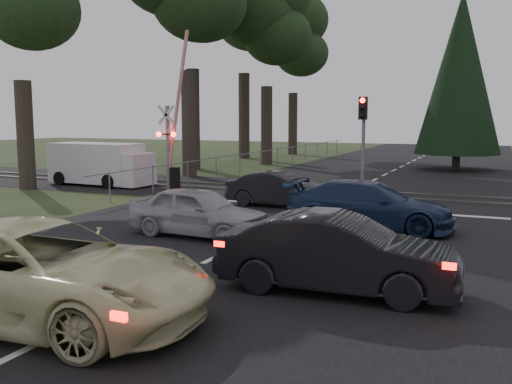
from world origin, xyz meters
The scene contains 19 objects.
ground centered at (0.00, 0.00, 0.00)m, with size 120.00×120.00×0.00m, color #263518.
road centered at (0.00, 10.00, 0.01)m, with size 14.00×100.00×0.01m, color black.
rail_corridor centered at (0.00, 12.00, 0.01)m, with size 120.00×8.00×0.01m, color black.
stop_line centered at (0.00, 8.20, 0.01)m, with size 13.00×0.35×0.00m, color silver.
rail_near centered at (0.00, 11.20, 0.05)m, with size 120.00×0.12×0.10m, color #59544C.
rail_far centered at (0.00, 12.80, 0.05)m, with size 120.00×0.12×0.10m, color #59544C.
crossing_signal centered at (-7.27, 9.79, 2.06)m, with size 1.62×0.38×6.96m.
traffic_signal_center centered at (1.00, 10.68, 2.81)m, with size 0.32×0.48×4.10m.
euc_tree_c centered at (-9.00, 25.00, 9.51)m, with size 6.00×6.00×13.20m.
euc_tree_d centered at (-13.00, 30.00, 11.91)m, with size 7.50×7.50×16.50m.
euc_tree_e centered at (-11.00, 36.00, 9.51)m, with size 6.00×6.00×13.20m.
conifer_tree centered at (3.50, 26.00, 5.99)m, with size 5.20×5.20×11.00m.
fence_left centered at (-7.80, 22.50, 0.00)m, with size 0.10×36.00×1.20m, color slate, non-canonical shape.
cream_coupe centered at (-0.69, -5.05, 0.81)m, with size 2.69×5.84×1.62m, color beige.
dark_hatchback centered at (3.36, -1.62, 0.74)m, with size 1.57×4.52×1.49m, color black.
silver_car centered at (-1.58, 1.85, 0.69)m, with size 1.63×4.05×1.38m, color #A0A3A7.
blue_sedan centered at (2.60, 4.72, 0.71)m, with size 1.99×4.90×1.42m, color #172647.
dark_car_far centered at (-1.42, 7.73, 0.64)m, with size 1.35×3.88×1.28m, color black.
white_van centered at (-11.64, 10.48, 1.03)m, with size 5.31×2.24×2.04m.
Camera 1 is at (6.10, -11.89, 3.31)m, focal length 40.00 mm.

